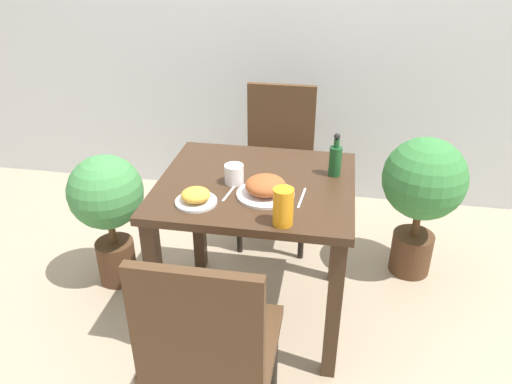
{
  "coord_description": "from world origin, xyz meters",
  "views": [
    {
      "loc": [
        0.33,
        -1.89,
        1.74
      ],
      "look_at": [
        0.0,
        0.0,
        0.69
      ],
      "focal_mm": 35.0,
      "sensor_mm": 36.0,
      "label": 1
    }
  ],
  "objects_px": {
    "food_plate": "(266,188)",
    "drink_cup": "(234,174)",
    "side_plate": "(196,197)",
    "potted_plant_left": "(107,203)",
    "potted_plant_right": "(423,189)",
    "chair_near": "(209,346)",
    "chair_far": "(277,156)",
    "sauce_bottle": "(335,159)",
    "juice_glass": "(283,207)"
  },
  "relations": [
    {
      "from": "chair_near",
      "to": "chair_far",
      "type": "xyz_separation_m",
      "value": [
        0.02,
        1.51,
        0.0
      ]
    },
    {
      "from": "chair_near",
      "to": "side_plate",
      "type": "height_order",
      "value": "chair_near"
    },
    {
      "from": "side_plate",
      "to": "food_plate",
      "type": "bearing_deg",
      "value": 22.26
    },
    {
      "from": "juice_glass",
      "to": "drink_cup",
      "type": "bearing_deg",
      "value": 130.46
    },
    {
      "from": "chair_far",
      "to": "food_plate",
      "type": "distance_m",
      "value": 0.9
    },
    {
      "from": "chair_far",
      "to": "side_plate",
      "type": "bearing_deg",
      "value": -101.78
    },
    {
      "from": "chair_far",
      "to": "side_plate",
      "type": "relative_size",
      "value": 5.4
    },
    {
      "from": "food_plate",
      "to": "sauce_bottle",
      "type": "distance_m",
      "value": 0.37
    },
    {
      "from": "side_plate",
      "to": "potted_plant_left",
      "type": "distance_m",
      "value": 0.73
    },
    {
      "from": "chair_near",
      "to": "food_plate",
      "type": "height_order",
      "value": "chair_near"
    },
    {
      "from": "chair_near",
      "to": "drink_cup",
      "type": "height_order",
      "value": "chair_near"
    },
    {
      "from": "potted_plant_right",
      "to": "food_plate",
      "type": "bearing_deg",
      "value": -140.82
    },
    {
      "from": "sauce_bottle",
      "to": "side_plate",
      "type": "bearing_deg",
      "value": -147.07
    },
    {
      "from": "juice_glass",
      "to": "potted_plant_left",
      "type": "height_order",
      "value": "juice_glass"
    },
    {
      "from": "sauce_bottle",
      "to": "potted_plant_left",
      "type": "distance_m",
      "value": 1.17
    },
    {
      "from": "chair_near",
      "to": "potted_plant_left",
      "type": "xyz_separation_m",
      "value": [
        -0.76,
        0.89,
        -0.05
      ]
    },
    {
      "from": "food_plate",
      "to": "drink_cup",
      "type": "distance_m",
      "value": 0.17
    },
    {
      "from": "drink_cup",
      "to": "potted_plant_left",
      "type": "xyz_separation_m",
      "value": [
        -0.69,
        0.15,
        -0.3
      ]
    },
    {
      "from": "chair_far",
      "to": "sauce_bottle",
      "type": "bearing_deg",
      "value": -61.75
    },
    {
      "from": "chair_far",
      "to": "potted_plant_right",
      "type": "height_order",
      "value": "chair_far"
    },
    {
      "from": "chair_near",
      "to": "chair_far",
      "type": "relative_size",
      "value": 1.0
    },
    {
      "from": "food_plate",
      "to": "potted_plant_right",
      "type": "height_order",
      "value": "food_plate"
    },
    {
      "from": "sauce_bottle",
      "to": "potted_plant_left",
      "type": "height_order",
      "value": "sauce_bottle"
    },
    {
      "from": "drink_cup",
      "to": "potted_plant_right",
      "type": "xyz_separation_m",
      "value": [
        0.88,
        0.51,
        -0.26
      ]
    },
    {
      "from": "drink_cup",
      "to": "sauce_bottle",
      "type": "distance_m",
      "value": 0.45
    },
    {
      "from": "sauce_bottle",
      "to": "potted_plant_right",
      "type": "distance_m",
      "value": 0.65
    },
    {
      "from": "chair_near",
      "to": "potted_plant_right",
      "type": "bearing_deg",
      "value": -123.16
    },
    {
      "from": "sauce_bottle",
      "to": "potted_plant_right",
      "type": "height_order",
      "value": "sauce_bottle"
    },
    {
      "from": "drink_cup",
      "to": "juice_glass",
      "type": "distance_m",
      "value": 0.38
    },
    {
      "from": "juice_glass",
      "to": "chair_far",
      "type": "bearing_deg",
      "value": 98.52
    },
    {
      "from": "chair_far",
      "to": "food_plate",
      "type": "xyz_separation_m",
      "value": [
        0.06,
        -0.86,
        0.25
      ]
    },
    {
      "from": "drink_cup",
      "to": "sauce_bottle",
      "type": "xyz_separation_m",
      "value": [
        0.42,
        0.15,
        0.03
      ]
    },
    {
      "from": "chair_near",
      "to": "side_plate",
      "type": "xyz_separation_m",
      "value": [
        -0.18,
        0.54,
        0.24
      ]
    },
    {
      "from": "food_plate",
      "to": "drink_cup",
      "type": "bearing_deg",
      "value": 149.82
    },
    {
      "from": "drink_cup",
      "to": "side_plate",
      "type": "bearing_deg",
      "value": -120.34
    },
    {
      "from": "side_plate",
      "to": "potted_plant_right",
      "type": "distance_m",
      "value": 1.24
    },
    {
      "from": "juice_glass",
      "to": "potted_plant_left",
      "type": "distance_m",
      "value": 1.09
    },
    {
      "from": "chair_near",
      "to": "juice_glass",
      "type": "relative_size",
      "value": 6.22
    },
    {
      "from": "drink_cup",
      "to": "potted_plant_right",
      "type": "distance_m",
      "value": 1.05
    },
    {
      "from": "chair_near",
      "to": "drink_cup",
      "type": "xyz_separation_m",
      "value": [
        -0.07,
        0.74,
        0.25
      ]
    },
    {
      "from": "drink_cup",
      "to": "sauce_bottle",
      "type": "relative_size",
      "value": 0.43
    },
    {
      "from": "food_plate",
      "to": "potted_plant_left",
      "type": "distance_m",
      "value": 0.93
    },
    {
      "from": "drink_cup",
      "to": "chair_far",
      "type": "bearing_deg",
      "value": 83.53
    },
    {
      "from": "chair_far",
      "to": "drink_cup",
      "type": "bearing_deg",
      "value": -96.47
    },
    {
      "from": "chair_near",
      "to": "food_plate",
      "type": "relative_size",
      "value": 3.81
    },
    {
      "from": "food_plate",
      "to": "side_plate",
      "type": "xyz_separation_m",
      "value": [
        -0.27,
        -0.11,
        -0.01
      ]
    },
    {
      "from": "side_plate",
      "to": "potted_plant_left",
      "type": "xyz_separation_m",
      "value": [
        -0.58,
        0.35,
        -0.29
      ]
    },
    {
      "from": "potted_plant_right",
      "to": "sauce_bottle",
      "type": "bearing_deg",
      "value": -142.17
    },
    {
      "from": "potted_plant_left",
      "to": "potted_plant_right",
      "type": "xyz_separation_m",
      "value": [
        1.57,
        0.36,
        0.04
      ]
    },
    {
      "from": "potted_plant_left",
      "to": "chair_far",
      "type": "bearing_deg",
      "value": 38.61
    }
  ]
}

